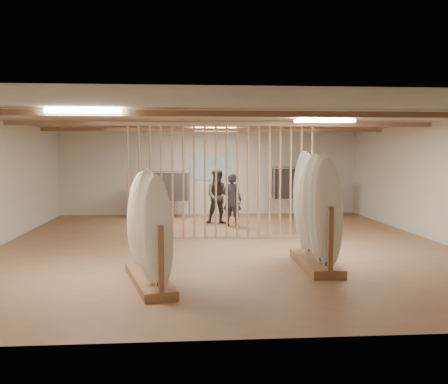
{
  "coord_description": "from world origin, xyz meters",
  "views": [
    {
      "loc": [
        -0.95,
        -11.66,
        2.08
      ],
      "look_at": [
        0.0,
        0.0,
        1.2
      ],
      "focal_mm": 42.0,
      "sensor_mm": 36.0,
      "label": 1
    }
  ],
  "objects": [
    {
      "name": "floor",
      "position": [
        0.0,
        0.0,
        0.0
      ],
      "size": [
        12.0,
        12.0,
        0.0
      ],
      "primitive_type": "plane",
      "color": "#916646",
      "rests_on": "ground"
    },
    {
      "name": "ceiling",
      "position": [
        0.0,
        0.0,
        2.8
      ],
      "size": [
        12.0,
        12.0,
        0.0
      ],
      "primitive_type": "plane",
      "rotation": [
        3.14,
        0.0,
        0.0
      ],
      "color": "#9C9A93",
      "rests_on": "ground"
    },
    {
      "name": "wall_back",
      "position": [
        0.0,
        6.0,
        1.4
      ],
      "size": [
        12.0,
        0.0,
        12.0
      ],
      "primitive_type": "plane",
      "rotation": [
        1.57,
        0.0,
        0.0
      ],
      "color": "beige",
      "rests_on": "ground"
    },
    {
      "name": "wall_front",
      "position": [
        0.0,
        -6.0,
        1.4
      ],
      "size": [
        12.0,
        0.0,
        12.0
      ],
      "primitive_type": "plane",
      "rotation": [
        -1.57,
        0.0,
        0.0
      ],
      "color": "beige",
      "rests_on": "ground"
    },
    {
      "name": "wall_right",
      "position": [
        5.0,
        0.0,
        1.4
      ],
      "size": [
        0.0,
        12.0,
        12.0
      ],
      "primitive_type": "plane",
      "rotation": [
        1.57,
        0.0,
        -1.57
      ],
      "color": "beige",
      "rests_on": "ground"
    },
    {
      "name": "ceiling_slats",
      "position": [
        0.0,
        0.0,
        2.72
      ],
      "size": [
        9.5,
        6.12,
        0.1
      ],
      "primitive_type": "cube",
      "color": "brown",
      "rests_on": "ground"
    },
    {
      "name": "light_panels",
      "position": [
        0.0,
        0.0,
        2.74
      ],
      "size": [
        1.2,
        0.35,
        0.06
      ],
      "primitive_type": "cube",
      "color": "white",
      "rests_on": "ground"
    },
    {
      "name": "bamboo_partition",
      "position": [
        0.0,
        0.8,
        1.4
      ],
      "size": [
        4.45,
        0.05,
        2.78
      ],
      "color": "#A77B51",
      "rests_on": "ground"
    },
    {
      "name": "poster",
      "position": [
        0.0,
        5.98,
        1.6
      ],
      "size": [
        1.4,
        0.03,
        0.9
      ],
      "primitive_type": "cube",
      "color": "#359CBA",
      "rests_on": "ground"
    },
    {
      "name": "rack_left",
      "position": [
        -1.47,
        -3.4,
        0.61
      ],
      "size": [
        0.97,
        2.26,
        1.78
      ],
      "rotation": [
        0.0,
        0.0,
        0.22
      ],
      "color": "brown",
      "rests_on": "floor"
    },
    {
      "name": "rack_right",
      "position": [
        1.49,
        -2.37,
        0.69
      ],
      "size": [
        0.6,
        2.13,
        2.02
      ],
      "rotation": [
        0.0,
        0.0,
        -0.02
      ],
      "color": "brown",
      "rests_on": "floor"
    },
    {
      "name": "clothing_rack_a",
      "position": [
        -1.43,
        5.02,
        1.0
      ],
      "size": [
        1.43,
        0.41,
        1.53
      ],
      "rotation": [
        0.0,
        0.0,
        0.04
      ],
      "color": "silver",
      "rests_on": "floor"
    },
    {
      "name": "clothing_rack_b",
      "position": [
        2.7,
        4.9,
        1.09
      ],
      "size": [
        1.56,
        0.57,
        1.68
      ],
      "rotation": [
        0.0,
        0.0,
        0.12
      ],
      "color": "silver",
      "rests_on": "floor"
    },
    {
      "name": "shopper_a",
      "position": [
        0.47,
        2.98,
        0.85
      ],
      "size": [
        0.74,
        0.63,
        1.71
      ],
      "primitive_type": "imported",
      "rotation": [
        0.0,
        0.0,
        2.74
      ],
      "color": "#2A2B32",
      "rests_on": "floor"
    },
    {
      "name": "shopper_b",
      "position": [
        0.13,
        3.54,
        0.92
      ],
      "size": [
        0.92,
        0.74,
        1.83
      ],
      "primitive_type": "imported",
      "rotation": [
        0.0,
        0.0,
        -0.06
      ],
      "color": "#3A342C",
      "rests_on": "floor"
    }
  ]
}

